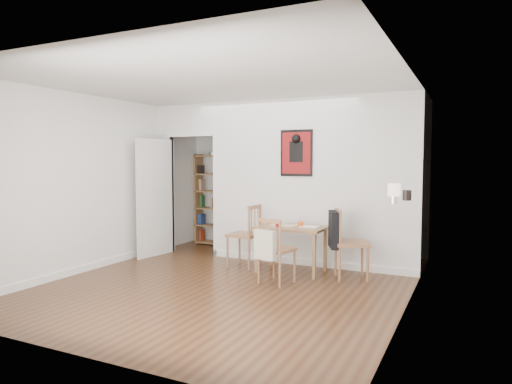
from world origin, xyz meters
The scene contains 15 objects.
ground centered at (0.00, 0.00, 0.00)m, with size 5.20×5.20×0.00m, color #52341A.
room_shell centered at (0.10, 1.34, 1.30)m, with size 5.20×5.20×5.20m.
dining_table centered at (0.50, 0.87, 0.59)m, with size 0.99×0.63×0.67m.
chair_left centered at (-0.28, 0.88, 0.48)m, with size 0.50×0.50×0.96m.
chair_right centered at (1.37, 0.87, 0.50)m, with size 0.68×0.64×0.97m.
chair_front centered at (0.55, 0.20, 0.45)m, with size 0.53×0.57×0.89m.
bookshelf centered at (-1.65, 2.28, 0.87)m, with size 0.74×0.30×1.76m.
fireplace centered at (2.16, 0.25, 0.62)m, with size 0.45×1.25×1.16m.
red_glass centered at (0.33, 0.75, 0.72)m, with size 0.07×0.07×0.09m, color maroon.
orange_fruit centered at (0.63, 0.91, 0.71)m, with size 0.08×0.08×0.08m, color #F4500C.
placemat centered at (0.35, 0.95, 0.67)m, with size 0.38×0.28×0.00m, color beige.
notebook centered at (0.76, 0.93, 0.68)m, with size 0.27×0.19×0.01m, color white.
mantel_lamp centered at (2.09, -0.09, 1.30)m, with size 0.14×0.14×0.22m.
ceramic_jar_a centered at (2.17, 0.36, 1.22)m, with size 0.10×0.10×0.12m, color black.
ceramic_jar_b centered at (2.16, 0.52, 1.21)m, with size 0.09×0.09×0.11m, color black.
Camera 1 is at (2.90, -5.31, 1.64)m, focal length 32.00 mm.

